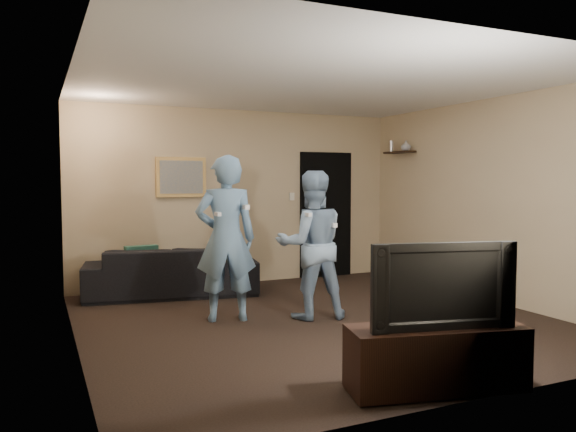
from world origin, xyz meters
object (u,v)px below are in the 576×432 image
wii_player_right (311,245)px  sofa (172,271)px  television (438,284)px  wii_player_left (226,238)px  tv_console (436,358)px

wii_player_right → sofa: bearing=121.6°
sofa → television: (1.01, -4.25, 0.47)m
sofa → wii_player_left: size_ratio=1.24×
sofa → wii_player_left: bearing=108.8°
television → wii_player_left: (-0.76, 2.65, 0.11)m
sofa → tv_console: (1.01, -4.25, -0.08)m
television → wii_player_left: 2.76m
sofa → television: 4.39m
wii_player_right → television: bearing=-93.7°
sofa → television: bearing=113.3°
sofa → wii_player_left: (0.25, -1.60, 0.58)m
sofa → tv_console: size_ratio=1.72×
sofa → television: television is taller
tv_console → television: 0.55m
television → sofa: bearing=116.4°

